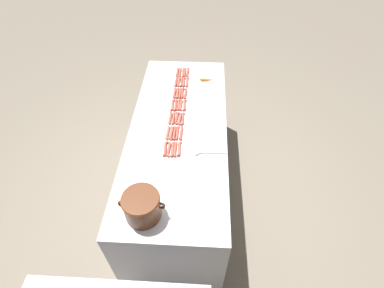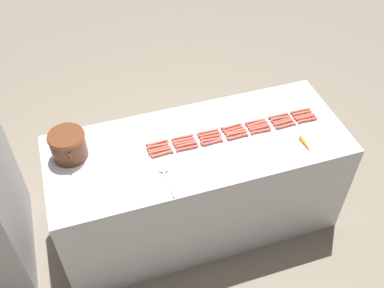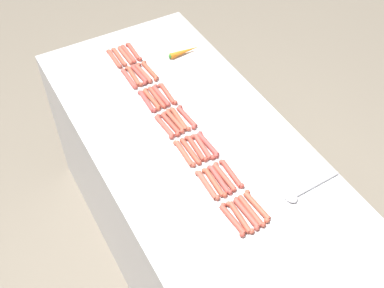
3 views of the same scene
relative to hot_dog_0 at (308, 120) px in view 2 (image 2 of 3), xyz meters
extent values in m
plane|color=#756B5B|center=(0.03, 0.85, -0.93)|extent=(20.00, 20.00, 0.00)
cube|color=#BCBCC1|center=(0.03, 0.85, -0.47)|extent=(0.85, 2.16, 0.91)
cube|color=silver|center=(0.03, 0.85, -0.01)|extent=(0.83, 2.12, 0.00)
cylinder|color=#B7493C|center=(0.00, 0.00, 0.00)|extent=(0.03, 0.15, 0.02)
sphere|color=#B7493C|center=(0.00, -0.07, 0.00)|extent=(0.02, 0.02, 0.02)
sphere|color=#B7493C|center=(0.00, 0.07, 0.00)|extent=(0.02, 0.02, 0.02)
cylinder|color=#B14F38|center=(0.00, 0.18, 0.00)|extent=(0.03, 0.15, 0.02)
sphere|color=#B14F38|center=(-0.01, 0.11, 0.00)|extent=(0.02, 0.02, 0.02)
sphere|color=#B14F38|center=(0.00, 0.26, 0.00)|extent=(0.02, 0.02, 0.02)
cylinder|color=#B54A3B|center=(0.00, 0.38, 0.00)|extent=(0.03, 0.15, 0.02)
sphere|color=#B54A3B|center=(0.00, 0.31, 0.00)|extent=(0.02, 0.02, 0.02)
sphere|color=#B54A3B|center=(-0.01, 0.45, 0.00)|extent=(0.02, 0.02, 0.02)
cylinder|color=#B7483F|center=(0.00, 0.56, 0.00)|extent=(0.03, 0.15, 0.02)
sphere|color=#B7483F|center=(-0.01, 0.49, 0.00)|extent=(0.02, 0.02, 0.02)
sphere|color=#B7483F|center=(0.00, 0.63, 0.00)|extent=(0.02, 0.02, 0.02)
cylinder|color=#B04541|center=(0.00, 0.75, 0.00)|extent=(0.03, 0.15, 0.02)
sphere|color=#B04541|center=(-0.01, 0.68, 0.00)|extent=(0.02, 0.02, 0.02)
sphere|color=#B04541|center=(0.00, 0.83, 0.00)|extent=(0.02, 0.02, 0.02)
cylinder|color=#B3463B|center=(0.00, 0.94, 0.00)|extent=(0.03, 0.15, 0.02)
sphere|color=#B3463B|center=(0.00, 0.87, 0.00)|extent=(0.02, 0.02, 0.02)
sphere|color=#B3463B|center=(-0.01, 1.01, 0.00)|extent=(0.02, 0.02, 0.02)
cylinder|color=#B7513B|center=(0.00, 1.12, 0.00)|extent=(0.03, 0.15, 0.02)
sphere|color=#B7513B|center=(-0.01, 1.05, 0.00)|extent=(0.02, 0.02, 0.02)
sphere|color=#B7513B|center=(0.00, 1.19, 0.00)|extent=(0.02, 0.02, 0.02)
cylinder|color=#B3473B|center=(0.03, 0.00, 0.00)|extent=(0.02, 0.14, 0.02)
sphere|color=#B3473B|center=(0.03, -0.07, 0.00)|extent=(0.02, 0.02, 0.02)
sphere|color=#B3473B|center=(0.03, 0.08, 0.00)|extent=(0.02, 0.02, 0.02)
cylinder|color=#AF5040|center=(0.03, 0.18, 0.00)|extent=(0.03, 0.15, 0.02)
sphere|color=#AF5040|center=(0.02, 0.11, 0.00)|extent=(0.02, 0.02, 0.02)
sphere|color=#AF5040|center=(0.03, 0.26, 0.00)|extent=(0.02, 0.02, 0.02)
cylinder|color=#AB463E|center=(0.03, 0.38, 0.00)|extent=(0.03, 0.15, 0.02)
sphere|color=#AB463E|center=(0.02, 0.30, 0.00)|extent=(0.02, 0.02, 0.02)
sphere|color=#AB463E|center=(0.03, 0.45, 0.00)|extent=(0.02, 0.02, 0.02)
cylinder|color=#AF4F3A|center=(0.03, 0.56, 0.00)|extent=(0.03, 0.15, 0.02)
sphere|color=#AF4F3A|center=(0.03, 0.49, 0.00)|extent=(0.02, 0.02, 0.02)
sphere|color=#AF4F3A|center=(0.02, 0.63, 0.00)|extent=(0.02, 0.02, 0.02)
cylinder|color=#B74B40|center=(0.02, 0.75, 0.00)|extent=(0.03, 0.15, 0.02)
sphere|color=#B74B40|center=(0.03, 0.68, 0.00)|extent=(0.02, 0.02, 0.02)
sphere|color=#B74B40|center=(0.02, 0.83, 0.00)|extent=(0.02, 0.02, 0.02)
cylinder|color=#AE4D3D|center=(0.03, 0.94, 0.00)|extent=(0.02, 0.14, 0.02)
sphere|color=#AE4D3D|center=(0.03, 0.87, 0.00)|extent=(0.02, 0.02, 0.02)
sphere|color=#AE4D3D|center=(0.03, 1.01, 0.00)|extent=(0.02, 0.02, 0.02)
cylinder|color=#B34B3A|center=(0.03, 1.13, 0.00)|extent=(0.02, 0.14, 0.02)
sphere|color=#B34B3A|center=(0.03, 1.06, 0.00)|extent=(0.02, 0.02, 0.02)
sphere|color=#B34B3A|center=(0.03, 1.20, 0.00)|extent=(0.02, 0.02, 0.02)
cylinder|color=#B05342|center=(0.05, 0.01, 0.00)|extent=(0.02, 0.14, 0.02)
sphere|color=#B05342|center=(0.05, -0.07, 0.00)|extent=(0.02, 0.02, 0.02)
sphere|color=#B05342|center=(0.05, 0.08, 0.00)|extent=(0.02, 0.02, 0.02)
cylinder|color=#AC443D|center=(0.05, 0.18, 0.00)|extent=(0.03, 0.15, 0.02)
sphere|color=#AC443D|center=(0.05, 0.11, 0.00)|extent=(0.02, 0.02, 0.02)
sphere|color=#AC443D|center=(0.06, 0.26, 0.00)|extent=(0.02, 0.02, 0.02)
cylinder|color=#B44A3A|center=(0.05, 0.38, 0.00)|extent=(0.02, 0.14, 0.02)
sphere|color=#B44A3A|center=(0.05, 0.30, 0.00)|extent=(0.02, 0.02, 0.02)
sphere|color=#B44A3A|center=(0.05, 0.45, 0.00)|extent=(0.02, 0.02, 0.02)
cylinder|color=#B64F3D|center=(0.05, 0.56, 0.00)|extent=(0.03, 0.15, 0.02)
sphere|color=#B64F3D|center=(0.05, 0.49, 0.00)|extent=(0.02, 0.02, 0.02)
sphere|color=#B64F3D|center=(0.06, 0.63, 0.00)|extent=(0.02, 0.02, 0.02)
cylinder|color=#AF4738|center=(0.05, 0.75, 0.00)|extent=(0.03, 0.15, 0.02)
sphere|color=#AF4738|center=(0.06, 0.68, 0.00)|extent=(0.02, 0.02, 0.02)
sphere|color=#AF4738|center=(0.05, 0.82, 0.00)|extent=(0.02, 0.02, 0.02)
cylinder|color=#B2463F|center=(0.06, 0.94, 0.00)|extent=(0.03, 0.15, 0.02)
sphere|color=#B2463F|center=(0.06, 0.87, 0.00)|extent=(0.02, 0.02, 0.02)
sphere|color=#B2463F|center=(0.05, 1.01, 0.00)|extent=(0.02, 0.02, 0.02)
cylinder|color=#AE493D|center=(0.05, 1.13, 0.00)|extent=(0.03, 0.15, 0.02)
sphere|color=#AE493D|center=(0.05, 1.06, 0.00)|extent=(0.02, 0.02, 0.02)
sphere|color=#AE493D|center=(0.05, 1.20, 0.00)|extent=(0.02, 0.02, 0.02)
cylinder|color=#AE4F3C|center=(0.08, 0.00, 0.00)|extent=(0.03, 0.15, 0.02)
sphere|color=#AE4F3C|center=(0.09, -0.07, 0.00)|extent=(0.02, 0.02, 0.02)
sphere|color=#AE4F3C|center=(0.08, 0.08, 0.00)|extent=(0.02, 0.02, 0.02)
cylinder|color=#AF523C|center=(0.08, 0.18, 0.00)|extent=(0.03, 0.15, 0.02)
sphere|color=#AF523C|center=(0.09, 0.11, 0.00)|extent=(0.02, 0.02, 0.02)
sphere|color=#AF523C|center=(0.08, 0.26, 0.00)|extent=(0.02, 0.02, 0.02)
cylinder|color=#AE503A|center=(0.08, 0.38, 0.00)|extent=(0.03, 0.15, 0.02)
sphere|color=#AE503A|center=(0.08, 0.30, 0.00)|extent=(0.02, 0.02, 0.02)
sphere|color=#AE503A|center=(0.08, 0.45, 0.00)|extent=(0.02, 0.02, 0.02)
cylinder|color=#B24639|center=(0.08, 0.57, 0.00)|extent=(0.03, 0.15, 0.02)
sphere|color=#B24639|center=(0.07, 0.49, 0.00)|extent=(0.02, 0.02, 0.02)
sphere|color=#B24639|center=(0.08, 0.64, 0.00)|extent=(0.02, 0.02, 0.02)
cylinder|color=#B14A38|center=(0.08, 0.75, 0.00)|extent=(0.02, 0.14, 0.02)
sphere|color=#B14A38|center=(0.08, 0.68, 0.00)|extent=(0.02, 0.02, 0.02)
sphere|color=#B14A38|center=(0.08, 0.82, 0.00)|extent=(0.02, 0.02, 0.02)
cylinder|color=#B24F39|center=(0.08, 0.94, 0.00)|extent=(0.03, 0.15, 0.02)
sphere|color=#B24F39|center=(0.09, 0.87, 0.00)|extent=(0.02, 0.02, 0.02)
sphere|color=#B24F39|center=(0.08, 1.02, 0.00)|extent=(0.02, 0.02, 0.02)
cylinder|color=#B04E3B|center=(0.08, 1.13, 0.00)|extent=(0.03, 0.15, 0.02)
sphere|color=#B04E3B|center=(0.09, 1.06, 0.00)|extent=(0.02, 0.02, 0.02)
sphere|color=#B04E3B|center=(0.08, 1.20, 0.00)|extent=(0.02, 0.02, 0.02)
cylinder|color=#B34D3C|center=(0.11, 0.00, 0.00)|extent=(0.03, 0.15, 0.02)
sphere|color=#B34D3C|center=(0.11, -0.07, 0.00)|extent=(0.02, 0.02, 0.02)
sphere|color=#B34D3C|center=(0.11, 0.08, 0.00)|extent=(0.02, 0.02, 0.02)
cylinder|color=#B94A40|center=(0.11, 0.19, 0.00)|extent=(0.02, 0.15, 0.02)
sphere|color=#B94A40|center=(0.11, 0.12, 0.00)|extent=(0.02, 0.02, 0.02)
sphere|color=#B94A40|center=(0.11, 0.26, 0.00)|extent=(0.02, 0.02, 0.02)
cylinder|color=#B04541|center=(0.11, 0.38, 0.00)|extent=(0.03, 0.15, 0.02)
sphere|color=#B04541|center=(0.11, 0.31, 0.00)|extent=(0.02, 0.02, 0.02)
sphere|color=#B04541|center=(0.10, 0.45, 0.00)|extent=(0.02, 0.02, 0.02)
cylinder|color=#B84C40|center=(0.11, 0.57, 0.00)|extent=(0.03, 0.15, 0.02)
sphere|color=#B84C40|center=(0.11, 0.49, 0.00)|extent=(0.02, 0.02, 0.02)
sphere|color=#B84C40|center=(0.11, 0.64, 0.00)|extent=(0.02, 0.02, 0.02)
cylinder|color=#B9513E|center=(0.11, 0.75, 0.00)|extent=(0.03, 0.15, 0.02)
sphere|color=#B9513E|center=(0.11, 0.68, 0.00)|extent=(0.02, 0.02, 0.02)
sphere|color=#B9513E|center=(0.11, 0.82, 0.00)|extent=(0.02, 0.02, 0.02)
cylinder|color=#AC5140|center=(0.11, 0.94, 0.00)|extent=(0.03, 0.15, 0.02)
sphere|color=#AC5140|center=(0.12, 0.87, 0.00)|extent=(0.02, 0.02, 0.02)
sphere|color=#AC5140|center=(0.11, 1.01, 0.00)|extent=(0.02, 0.02, 0.02)
cylinder|color=#B5473A|center=(0.11, 1.13, 0.00)|extent=(0.03, 0.15, 0.02)
sphere|color=#B5473A|center=(0.11, 1.05, 0.00)|extent=(0.02, 0.02, 0.02)
sphere|color=#B5473A|center=(0.12, 1.20, 0.00)|extent=(0.02, 0.02, 0.02)
cylinder|color=#562D19|center=(0.19, 1.72, 0.09)|extent=(0.24, 0.24, 0.20)
torus|color=brown|center=(0.19, 1.72, 0.17)|extent=(0.25, 0.25, 0.03)
torus|color=#562D19|center=(0.07, 1.72, 0.11)|extent=(0.07, 0.02, 0.07)
torus|color=#562D19|center=(0.31, 1.72, 0.11)|extent=(0.07, 0.02, 0.07)
cylinder|color=#B7B7BC|center=(-0.27, 1.15, -0.01)|extent=(0.22, 0.02, 0.01)
ellipsoid|color=#B7B7BC|center=(-0.14, 1.15, 0.00)|extent=(0.05, 0.07, 0.02)
cone|color=orange|center=(-0.23, 0.13, 0.00)|extent=(0.17, 0.03, 0.03)
sphere|color=#387F2D|center=(-0.15, 0.13, 0.00)|extent=(0.02, 0.02, 0.02)
camera|label=1|loc=(-0.19, 2.70, 1.74)|focal=27.07mm
camera|label=2|loc=(-2.08, 1.57, 2.25)|focal=41.93mm
camera|label=3|loc=(0.74, 1.92, 1.51)|focal=44.67mm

